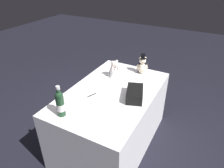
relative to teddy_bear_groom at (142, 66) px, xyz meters
name	(u,v)px	position (x,y,z in m)	size (l,w,h in m)	color
ground_plane	(112,140)	(-0.61, 0.13, -0.90)	(12.00, 12.00, 0.00)	black
reception_table	(112,118)	(-0.61, 0.13, -0.50)	(1.52, 0.95, 0.79)	white
teddy_bear_groom	(142,66)	(0.00, 0.00, 0.00)	(0.14, 0.14, 0.28)	beige
teddy_bear_bride	(114,69)	(-0.27, 0.28, -0.01)	(0.19, 0.20, 0.23)	white
champagne_bottle	(60,103)	(-1.22, 0.37, 0.03)	(0.08, 0.08, 0.33)	#1C3C23
signing_pen	(91,95)	(-0.80, 0.30, -0.10)	(0.13, 0.05, 0.01)	black
gift_case_black	(135,94)	(-0.61, -0.15, -0.05)	(0.34, 0.26, 0.11)	black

